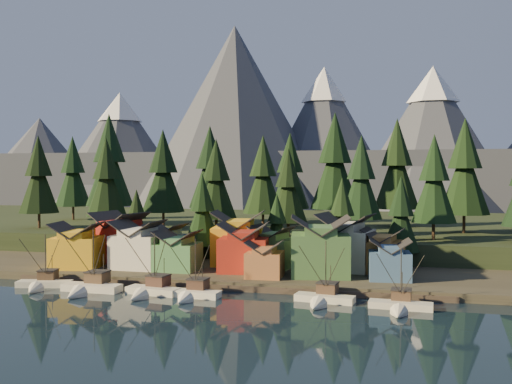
% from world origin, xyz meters
% --- Properties ---
extents(ground, '(500.00, 500.00, 0.00)m').
position_xyz_m(ground, '(0.00, 0.00, 0.00)').
color(ground, black).
rests_on(ground, ground).
extents(shore_strip, '(400.00, 50.00, 1.50)m').
position_xyz_m(shore_strip, '(0.00, 40.00, 0.75)').
color(shore_strip, '#333025').
rests_on(shore_strip, ground).
extents(hillside, '(420.00, 100.00, 6.00)m').
position_xyz_m(hillside, '(0.00, 90.00, 3.00)').
color(hillside, black).
rests_on(hillside, ground).
extents(dock, '(80.00, 4.00, 1.00)m').
position_xyz_m(dock, '(0.00, 16.50, 0.50)').
color(dock, '#473C33').
rests_on(dock, ground).
extents(mountain_ridge, '(560.00, 190.00, 90.00)m').
position_xyz_m(mountain_ridge, '(-4.20, 213.59, 26.06)').
color(mountain_ridge, '#4B4F61').
rests_on(mountain_ridge, ground).
extents(boat_0, '(10.32, 10.86, 10.65)m').
position_xyz_m(boat_0, '(-31.65, 9.20, 1.94)').
color(boat_0, beige).
rests_on(boat_0, ground).
extents(boat_1, '(10.72, 11.66, 12.20)m').
position_xyz_m(boat_1, '(-21.50, 7.66, 2.30)').
color(boat_1, silver).
rests_on(boat_1, ground).
extents(boat_2, '(9.92, 10.56, 11.58)m').
position_xyz_m(boat_2, '(-10.23, 8.17, 2.24)').
color(boat_2, beige).
rests_on(boat_2, ground).
extents(boat_3, '(9.13, 9.86, 10.83)m').
position_xyz_m(boat_3, '(-2.51, 7.79, 2.09)').
color(boat_3, white).
rests_on(boat_3, ground).
extents(boat_5, '(10.06, 10.73, 10.88)m').
position_xyz_m(boat_5, '(18.97, 9.46, 2.02)').
color(boat_5, beige).
rests_on(boat_5, ground).
extents(boat_6, '(9.93, 10.72, 10.22)m').
position_xyz_m(boat_6, '(30.86, 7.69, 1.84)').
color(boat_6, beige).
rests_on(boat_6, ground).
extents(house_front_0, '(10.49, 10.09, 9.09)m').
position_xyz_m(house_front_0, '(-32.58, 22.27, 6.28)').
color(house_front_0, gold).
rests_on(house_front_0, shore_strip).
extents(house_front_1, '(9.40, 9.03, 9.63)m').
position_xyz_m(house_front_1, '(-20.41, 24.99, 6.56)').
color(house_front_1, silver).
rests_on(house_front_1, shore_strip).
extents(house_front_2, '(7.99, 8.05, 7.82)m').
position_xyz_m(house_front_2, '(-11.69, 24.46, 5.61)').
color(house_front_2, '#46824C').
rests_on(house_front_2, shore_strip).
extents(house_front_3, '(10.33, 9.95, 9.49)m').
position_xyz_m(house_front_3, '(1.36, 26.28, 6.48)').
color(house_front_3, maroon).
rests_on(house_front_3, shore_strip).
extents(house_front_4, '(6.86, 7.35, 6.67)m').
position_xyz_m(house_front_4, '(6.66, 21.45, 5.00)').
color(house_front_4, '#A7683B').
rests_on(house_front_4, shore_strip).
extents(house_front_5, '(12.04, 11.25, 11.15)m').
position_xyz_m(house_front_5, '(16.44, 24.96, 7.36)').
color(house_front_5, '#426E3B').
rests_on(house_front_5, shore_strip).
extents(house_front_6, '(7.87, 7.50, 7.28)m').
position_xyz_m(house_front_6, '(29.04, 24.44, 5.32)').
color(house_front_6, '#3C5F8E').
rests_on(house_front_6, shore_strip).
extents(house_back_0, '(11.86, 11.58, 10.68)m').
position_xyz_m(house_back_0, '(-27.81, 31.40, 7.11)').
color(house_back_0, maroon).
rests_on(house_back_0, shore_strip).
extents(house_back_1, '(8.03, 8.11, 8.37)m').
position_xyz_m(house_back_1, '(-17.31, 31.80, 5.89)').
color(house_back_1, '#34577D').
rests_on(house_back_1, shore_strip).
extents(house_back_2, '(11.83, 11.11, 11.14)m').
position_xyz_m(house_back_2, '(-1.98, 34.05, 7.35)').
color(house_back_2, gold).
rests_on(house_back_2, shore_strip).
extents(house_back_3, '(9.72, 9.02, 8.46)m').
position_xyz_m(house_back_3, '(5.71, 32.33, 5.94)').
color(house_back_3, '#4F8045').
rests_on(house_back_3, shore_strip).
extents(house_back_4, '(11.79, 11.47, 11.07)m').
position_xyz_m(house_back_4, '(20.37, 33.10, 7.31)').
color(house_back_4, beige).
rests_on(house_back_4, shore_strip).
extents(house_back_5, '(8.55, 8.63, 8.47)m').
position_xyz_m(house_back_5, '(27.65, 31.44, 5.94)').
color(house_back_5, olive).
rests_on(house_back_5, shore_strip).
extents(tree_hill_0, '(10.57, 10.57, 24.62)m').
position_xyz_m(tree_hill_0, '(-62.00, 52.00, 19.46)').
color(tree_hill_0, '#332319').
rests_on(tree_hill_0, hillside).
extents(tree_hill_1, '(13.57, 13.57, 31.61)m').
position_xyz_m(tree_hill_1, '(-50.00, 68.00, 23.29)').
color(tree_hill_1, '#332319').
rests_on(tree_hill_1, hillside).
extents(tree_hill_2, '(10.09, 10.09, 23.49)m').
position_xyz_m(tree_hill_2, '(-40.00, 48.00, 18.84)').
color(tree_hill_2, '#332319').
rests_on(tree_hill_2, hillside).
extents(tree_hill_3, '(11.25, 11.25, 26.20)m').
position_xyz_m(tree_hill_3, '(-30.00, 60.00, 20.32)').
color(tree_hill_3, '#332319').
rests_on(tree_hill_3, hillside).
extents(tree_hill_4, '(12.11, 12.11, 28.20)m').
position_xyz_m(tree_hill_4, '(-22.00, 75.00, 21.42)').
color(tree_hill_4, '#332319').
rests_on(tree_hill_4, hillside).
extents(tree_hill_5, '(9.82, 9.82, 22.88)m').
position_xyz_m(tree_hill_5, '(-12.00, 50.00, 18.50)').
color(tree_hill_5, '#332319').
rests_on(tree_hill_5, hillside).
extents(tree_hill_6, '(10.54, 10.54, 24.55)m').
position_xyz_m(tree_hill_6, '(-4.00, 65.00, 19.42)').
color(tree_hill_6, '#332319').
rests_on(tree_hill_6, hillside).
extents(tree_hill_7, '(8.77, 8.77, 20.43)m').
position_xyz_m(tree_hill_7, '(6.00, 48.00, 17.16)').
color(tree_hill_7, '#332319').
rests_on(tree_hill_7, hillside).
extents(tree_hill_8, '(13.22, 13.22, 30.79)m').
position_xyz_m(tree_hill_8, '(14.00, 72.00, 22.84)').
color(tree_hill_8, '#332319').
rests_on(tree_hill_8, hillside).
extents(tree_hill_9, '(10.11, 10.11, 23.54)m').
position_xyz_m(tree_hill_9, '(22.00, 55.00, 18.87)').
color(tree_hill_9, '#332319').
rests_on(tree_hill_9, hillside).
extents(tree_hill_10, '(12.69, 12.69, 29.55)m').
position_xyz_m(tree_hill_10, '(30.00, 80.00, 22.16)').
color(tree_hill_10, '#332319').
rests_on(tree_hill_10, hillside).
extents(tree_hill_11, '(9.94, 9.94, 23.16)m').
position_xyz_m(tree_hill_11, '(38.00, 50.00, 18.66)').
color(tree_hill_11, '#332319').
rests_on(tree_hill_11, hillside).
extents(tree_hill_12, '(12.05, 12.05, 28.06)m').
position_xyz_m(tree_hill_12, '(46.00, 66.00, 21.34)').
color(tree_hill_12, '#332319').
rests_on(tree_hill_12, hillside).
extents(tree_hill_15, '(11.28, 11.28, 26.27)m').
position_xyz_m(tree_hill_15, '(0.00, 82.00, 20.36)').
color(tree_hill_15, '#332319').
rests_on(tree_hill_15, hillside).
extents(tree_hill_16, '(11.19, 11.19, 26.06)m').
position_xyz_m(tree_hill_16, '(-68.00, 78.00, 20.24)').
color(tree_hill_16, '#332319').
rests_on(tree_hill_16, hillside).
extents(tree_shore_0, '(6.63, 6.63, 15.44)m').
position_xyz_m(tree_shore_0, '(-28.00, 40.00, 9.93)').
color(tree_shore_0, '#332319').
rests_on(tree_shore_0, shore_strip).
extents(tree_shore_1, '(8.19, 8.19, 19.07)m').
position_xyz_m(tree_shore_1, '(-12.00, 40.00, 11.92)').
color(tree_shore_1, '#332319').
rests_on(tree_shore_1, shore_strip).
extents(tree_shore_2, '(6.35, 6.35, 14.79)m').
position_xyz_m(tree_shore_2, '(5.00, 40.00, 9.58)').
color(tree_shore_2, '#332319').
rests_on(tree_shore_2, shore_strip).
extents(tree_shore_3, '(7.83, 7.83, 18.23)m').
position_xyz_m(tree_shore_3, '(19.00, 40.00, 11.46)').
color(tree_shore_3, '#332319').
rests_on(tree_shore_3, shore_strip).
extents(tree_shore_4, '(7.99, 7.99, 18.61)m').
position_xyz_m(tree_shore_4, '(31.00, 40.00, 11.66)').
color(tree_shore_4, '#332319').
rests_on(tree_shore_4, shore_strip).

